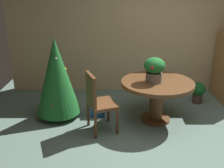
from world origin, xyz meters
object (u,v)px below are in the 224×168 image
Objects in this scene: flower_vase at (154,69)px; gift_box_blue at (97,108)px; holiday_tree at (56,76)px; potted_plant at (198,91)px; round_dining_table at (157,91)px; wooden_chair_left at (97,100)px.

gift_box_blue is (-0.94, 0.26, -0.82)m from flower_vase.
holiday_tree is 0.92m from gift_box_blue.
gift_box_blue is 0.72× the size of potted_plant.
round_dining_table is 1.03m from wooden_chair_left.
round_dining_table reaches higher than potted_plant.
flower_vase is at bearing -15.56° from gift_box_blue.
flower_vase reaches higher than round_dining_table.
round_dining_table is 1.12m from gift_box_blue.
wooden_chair_left is at bearing -160.56° from flower_vase.
wooden_chair_left is (-0.97, -0.35, -0.01)m from round_dining_table.
potted_plant reaches higher than gift_box_blue.
wooden_chair_left is 2.26× the size of potted_plant.
round_dining_table reaches higher than gift_box_blue.
flower_vase is 1.28m from gift_box_blue.
potted_plant is at bearing 37.16° from flower_vase.
round_dining_table is at bearing -5.10° from holiday_tree.
round_dining_table is 0.40m from flower_vase.
flower_vase is 1.44m from potted_plant.
potted_plant is at bearing 12.51° from holiday_tree.
flower_vase is 0.96× the size of potted_plant.
gift_box_blue is at bearing -165.59° from potted_plant.
holiday_tree reaches higher than wooden_chair_left.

